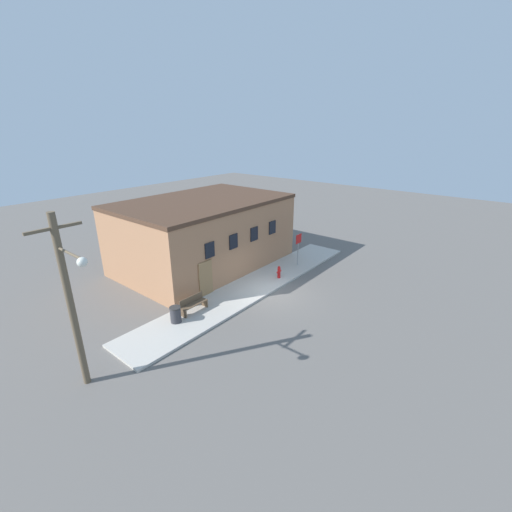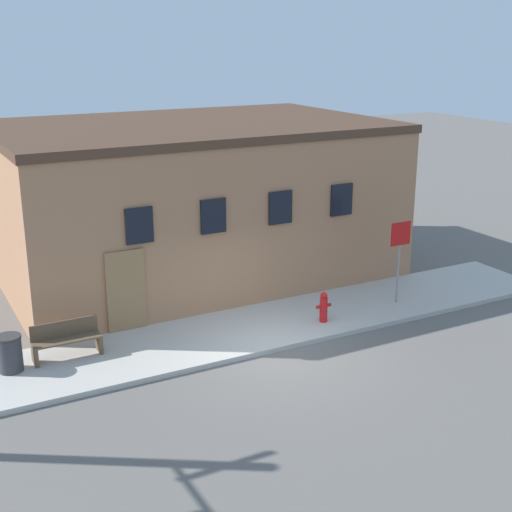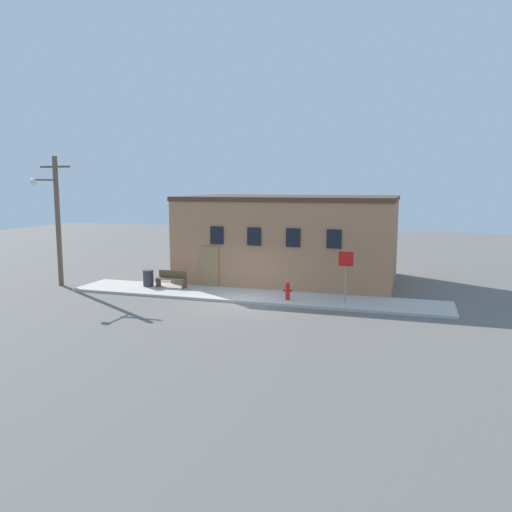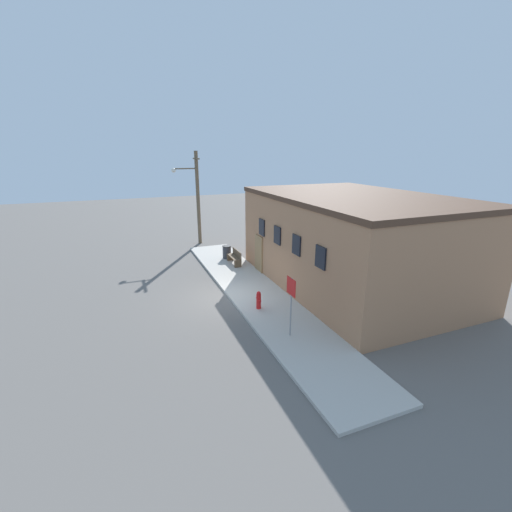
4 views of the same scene
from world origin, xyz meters
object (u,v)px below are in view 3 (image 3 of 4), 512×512
at_px(fire_hydrant, 288,291).
at_px(bench, 172,279).
at_px(trash_bin, 148,278).
at_px(utility_pole, 56,217).
at_px(stop_sign, 346,267).

distance_m(fire_hydrant, bench, 6.44).
distance_m(trash_bin, utility_pole, 5.85).
relative_size(fire_hydrant, trash_bin, 0.97).
xyz_separation_m(bench, utility_pole, (-6.14, -0.89, 3.14)).
height_order(bench, utility_pole, utility_pole).
bearing_deg(bench, stop_sign, -5.15).
distance_m(stop_sign, trash_bin, 10.29).
bearing_deg(stop_sign, utility_pole, -179.66).
height_order(stop_sign, utility_pole, utility_pole).
distance_m(bench, trash_bin, 1.28).
xyz_separation_m(stop_sign, bench, (-8.92, 0.80, -1.17)).
bearing_deg(utility_pole, stop_sign, 0.34).
distance_m(bench, utility_pole, 6.96).
bearing_deg(fire_hydrant, stop_sign, 4.88).
relative_size(fire_hydrant, utility_pole, 0.12).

